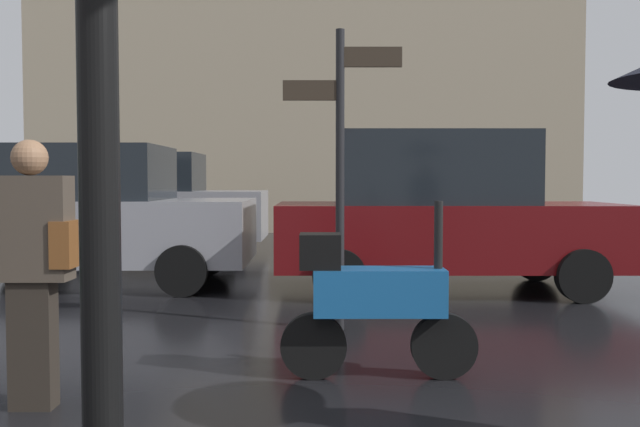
{
  "coord_description": "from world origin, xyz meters",
  "views": [
    {
      "loc": [
        0.42,
        -2.18,
        1.38
      ],
      "look_at": [
        0.45,
        5.29,
        1.02
      ],
      "focal_mm": 39.85,
      "sensor_mm": 36.0,
      "label": 1
    }
  ],
  "objects_px": {
    "parked_car_distant": "(140,203)",
    "parked_car_left": "(86,215)",
    "pedestrian_with_bag": "(30,257)",
    "parked_scooter": "(369,299)",
    "parked_car_right": "(438,213)",
    "street_signpost": "(338,148)"
  },
  "relations": [
    {
      "from": "parked_car_distant",
      "to": "street_signpost",
      "type": "bearing_deg",
      "value": -46.43
    },
    {
      "from": "parked_scooter",
      "to": "street_signpost",
      "type": "bearing_deg",
      "value": 83.48
    },
    {
      "from": "parked_car_left",
      "to": "street_signpost",
      "type": "xyz_separation_m",
      "value": [
        3.21,
        -2.79,
        0.75
      ]
    },
    {
      "from": "pedestrian_with_bag",
      "to": "parked_scooter",
      "type": "height_order",
      "value": "pedestrian_with_bag"
    },
    {
      "from": "parked_scooter",
      "to": "parked_car_right",
      "type": "distance_m",
      "value": 4.11
    },
    {
      "from": "parked_scooter",
      "to": "parked_car_distant",
      "type": "relative_size",
      "value": 0.31
    },
    {
      "from": "parked_car_right",
      "to": "street_signpost",
      "type": "height_order",
      "value": "street_signpost"
    },
    {
      "from": "parked_car_distant",
      "to": "parked_car_left",
      "type": "bearing_deg",
      "value": -71.07
    },
    {
      "from": "parked_car_right",
      "to": "parked_car_distant",
      "type": "distance_m",
      "value": 6.31
    },
    {
      "from": "pedestrian_with_bag",
      "to": "parked_car_distant",
      "type": "xyz_separation_m",
      "value": [
        -1.52,
        8.71,
        0.03
      ]
    },
    {
      "from": "pedestrian_with_bag",
      "to": "parked_car_left",
      "type": "relative_size",
      "value": 0.4
    },
    {
      "from": "parked_scooter",
      "to": "parked_car_distant",
      "type": "xyz_separation_m",
      "value": [
        -3.6,
        8.08,
        0.39
      ]
    },
    {
      "from": "street_signpost",
      "to": "parked_car_distant",
      "type": "bearing_deg",
      "value": 117.92
    },
    {
      "from": "parked_car_left",
      "to": "parked_car_distant",
      "type": "xyz_separation_m",
      "value": [
        -0.21,
        3.67,
        0.02
      ]
    },
    {
      "from": "parked_car_right",
      "to": "parked_car_distant",
      "type": "height_order",
      "value": "parked_car_right"
    },
    {
      "from": "pedestrian_with_bag",
      "to": "parked_scooter",
      "type": "relative_size",
      "value": 1.19
    },
    {
      "from": "parked_scooter",
      "to": "parked_car_right",
      "type": "bearing_deg",
      "value": 61.04
    },
    {
      "from": "parked_scooter",
      "to": "parked_car_right",
      "type": "height_order",
      "value": "parked_car_right"
    },
    {
      "from": "parked_scooter",
      "to": "parked_car_right",
      "type": "xyz_separation_m",
      "value": [
        1.15,
        3.93,
        0.42
      ]
    },
    {
      "from": "parked_car_right",
      "to": "parked_car_distant",
      "type": "xyz_separation_m",
      "value": [
        -4.75,
        4.15,
        -0.02
      ]
    },
    {
      "from": "pedestrian_with_bag",
      "to": "street_signpost",
      "type": "bearing_deg",
      "value": 110.55
    },
    {
      "from": "pedestrian_with_bag",
      "to": "street_signpost",
      "type": "height_order",
      "value": "street_signpost"
    }
  ]
}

